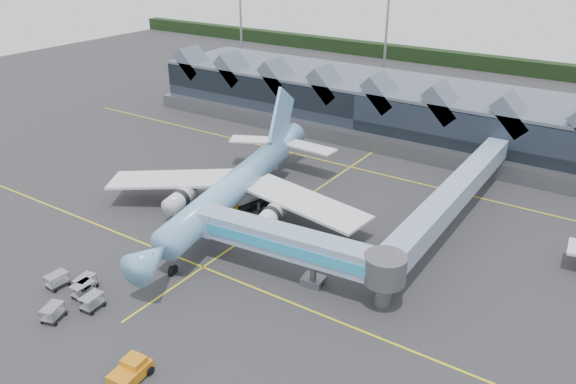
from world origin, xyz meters
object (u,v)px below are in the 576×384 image
Objects in this scene: jet_bridge at (305,248)px; fuel_truck at (247,198)px; pushback_tug at (130,371)px; main_airliner at (236,185)px.

jet_bridge is 19.60m from fuel_truck.
pushback_tug is (11.58, -31.47, -0.84)m from fuel_truck.
main_airliner is at bearing 106.03° from pushback_tug.
main_airliner reaches higher than pushback_tug.
main_airliner is 3.13m from fuel_truck.
main_airliner is 18.68m from jet_bridge.
fuel_truck is at bearing 104.43° from pushback_tug.
fuel_truck is (0.26, 1.88, -2.50)m from main_airliner.
pushback_tug is at bearing -80.17° from main_airliner.
jet_bridge is 5.96× the size of pushback_tug.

